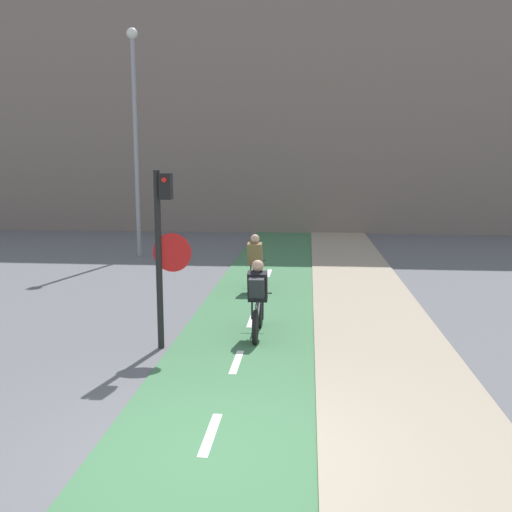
{
  "coord_description": "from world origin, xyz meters",
  "views": [
    {
      "loc": [
        1.13,
        -5.79,
        3.24
      ],
      "look_at": [
        0.0,
        6.43,
        1.2
      ],
      "focal_mm": 40.0,
      "sensor_mm": 36.0,
      "label": 1
    }
  ],
  "objects_px": {
    "street_lamp_far": "(135,122)",
    "traffic_light_pole": "(163,240)",
    "cyclist_near": "(258,300)",
    "cyclist_far": "(255,265)"
  },
  "relations": [
    {
      "from": "traffic_light_pole",
      "to": "cyclist_far",
      "type": "bearing_deg",
      "value": 76.27
    },
    {
      "from": "street_lamp_far",
      "to": "cyclist_near",
      "type": "bearing_deg",
      "value": -60.87
    },
    {
      "from": "cyclist_near",
      "to": "cyclist_far",
      "type": "height_order",
      "value": "cyclist_near"
    },
    {
      "from": "traffic_light_pole",
      "to": "cyclist_far",
      "type": "relative_size",
      "value": 1.89
    },
    {
      "from": "cyclist_far",
      "to": "cyclist_near",
      "type": "bearing_deg",
      "value": -83.92
    },
    {
      "from": "traffic_light_pole",
      "to": "cyclist_near",
      "type": "relative_size",
      "value": 1.88
    },
    {
      "from": "street_lamp_far",
      "to": "traffic_light_pole",
      "type": "bearing_deg",
      "value": -70.76
    },
    {
      "from": "traffic_light_pole",
      "to": "cyclist_far",
      "type": "xyz_separation_m",
      "value": [
        1.14,
        4.66,
        -1.26
      ]
    },
    {
      "from": "cyclist_far",
      "to": "traffic_light_pole",
      "type": "bearing_deg",
      "value": -103.73
    },
    {
      "from": "traffic_light_pole",
      "to": "cyclist_near",
      "type": "distance_m",
      "value": 2.14
    }
  ]
}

